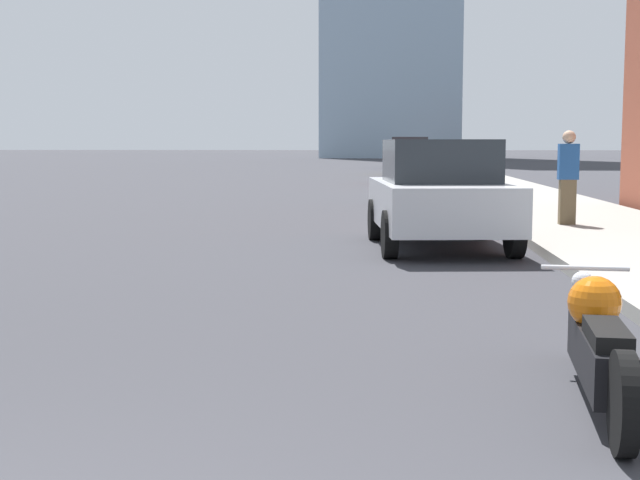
{
  "coord_description": "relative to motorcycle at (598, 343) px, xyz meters",
  "views": [
    {
      "loc": [
        1.83,
        -2.51,
        1.65
      ],
      "look_at": [
        1.37,
        4.49,
        0.88
      ],
      "focal_mm": 50.0,
      "sensor_mm": 36.0,
      "label": 1
    }
  ],
  "objects": [
    {
      "name": "parked_car_white",
      "position": [
        -0.24,
        19.91,
        0.48
      ],
      "size": [
        2.08,
        4.68,
        1.66
      ],
      "rotation": [
        0.0,
        0.0,
        -0.05
      ],
      "color": "silver",
      "rests_on": "ground_plane"
    },
    {
      "name": "parked_car_blue",
      "position": [
        -0.22,
        52.5,
        0.45
      ],
      "size": [
        1.94,
        4.44,
        1.62
      ],
      "rotation": [
        0.0,
        0.0,
        -0.05
      ],
      "color": "#1E3899",
      "rests_on": "ground_plane"
    },
    {
      "name": "parked_car_silver",
      "position": [
        -0.46,
        8.29,
        0.48
      ],
      "size": [
        2.27,
        4.14,
        1.7
      ],
      "rotation": [
        0.0,
        0.0,
        0.09
      ],
      "color": "#BCBCC1",
      "rests_on": "ground_plane"
    },
    {
      "name": "pedestrian",
      "position": [
        2.06,
        10.94,
        0.66
      ],
      "size": [
        0.36,
        0.24,
        1.72
      ],
      "color": "brown",
      "rests_on": "sidewalk"
    },
    {
      "name": "motorcycle",
      "position": [
        0.0,
        0.0,
        0.0
      ],
      "size": [
        0.62,
        2.52,
        0.77
      ],
      "rotation": [
        0.0,
        0.0,
        -0.11
      ],
      "color": "black",
      "rests_on": "ground_plane"
    },
    {
      "name": "sidewalk",
      "position": [
        2.68,
        36.83,
        -0.3
      ],
      "size": [
        3.47,
        240.0,
        0.15
      ],
      "color": "gray",
      "rests_on": "ground_plane"
    },
    {
      "name": "parked_car_red",
      "position": [
        -0.16,
        30.71,
        0.54
      ],
      "size": [
        1.92,
        3.95,
        1.88
      ],
      "rotation": [
        0.0,
        0.0,
        -0.04
      ],
      "color": "red",
      "rests_on": "ground_plane"
    },
    {
      "name": "parked_car_yellow",
      "position": [
        -0.12,
        41.15,
        0.5
      ],
      "size": [
        2.06,
        4.51,
        1.76
      ],
      "rotation": [
        0.0,
        0.0,
        -0.02
      ],
      "color": "gold",
      "rests_on": "ground_plane"
    }
  ]
}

